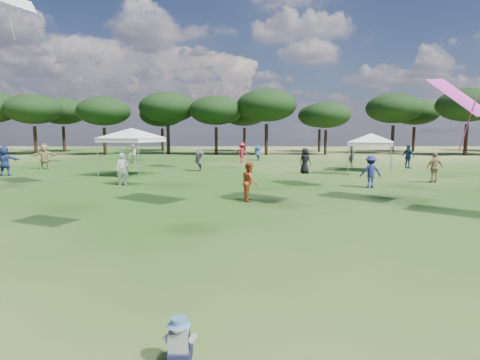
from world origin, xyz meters
name	(u,v)px	position (x,y,z in m)	size (l,w,h in m)	color
tree_line	(258,109)	(2.39, 47.41, 5.42)	(108.78, 17.63, 7.77)	black
tent_left	(131,130)	(-6.50, 22.38, 2.82)	(5.79, 5.79, 3.24)	gray
tent_right	(371,135)	(9.31, 25.53, 2.48)	(5.46, 5.46, 2.90)	gray
toddler	(179,343)	(-0.57, 2.06, 0.27)	(0.39, 0.44, 0.60)	black
festival_crowd	(194,159)	(-2.94, 25.02, 0.86)	(28.32, 23.05, 1.93)	navy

